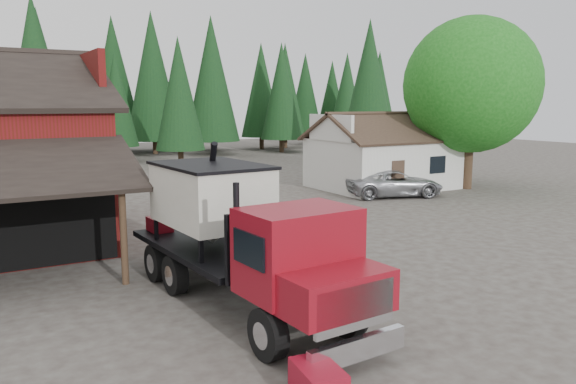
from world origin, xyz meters
TOP-DOWN VIEW (x-y plane):
  - ground at (0.00, 0.00)m, footprint 120.00×120.00m
  - farmhouse at (13.00, 13.00)m, footprint 8.60×6.42m
  - deciduous_tree at (17.01, 9.97)m, footprint 8.00×8.00m
  - conifer_backdrop at (0.00, 42.00)m, footprint 76.00×16.00m
  - near_pine_b at (6.00, 30.00)m, footprint 3.96×3.96m
  - near_pine_c at (22.00, 26.00)m, footprint 4.84×4.84m
  - near_pine_d at (-4.00, 34.00)m, footprint 5.28×5.28m
  - feed_truck at (-3.49, -1.16)m, footprint 3.12×9.20m
  - silver_car at (11.28, 10.00)m, footprint 5.86×4.06m
  - equip_box at (-4.31, -6.00)m, footprint 0.85×1.19m

SIDE VIEW (x-z plane):
  - ground at x=0.00m, z-range 0.00..0.00m
  - conifer_backdrop at x=0.00m, z-range -8.00..8.00m
  - equip_box at x=-4.31m, z-range 0.00..0.60m
  - silver_car at x=11.28m, z-range 0.00..1.49m
  - farmhouse at x=13.00m, z-range -0.66..3.99m
  - feed_truck at x=-3.49m, z-range -0.13..3.96m
  - near_pine_b at x=6.00m, z-range 0.69..11.09m
  - deciduous_tree at x=17.01m, z-range 0.81..11.01m
  - near_pine_c at x=22.00m, z-range 0.69..13.09m
  - near_pine_d at x=-4.00m, z-range 0.69..14.09m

